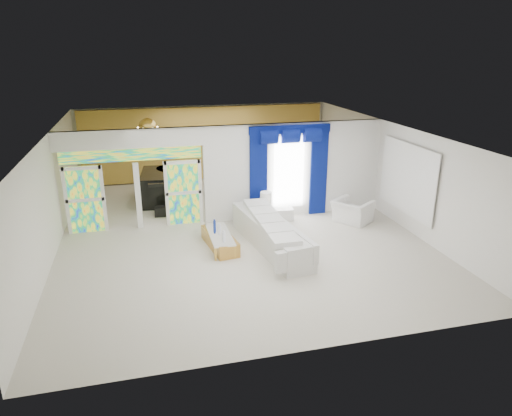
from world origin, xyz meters
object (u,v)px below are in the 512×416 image
object	(u,v)px
coffee_table	(220,241)
grand_piano	(165,186)
white_sofa	(270,234)
armchair	(352,211)
console_table	(275,215)

from	to	relation	value
coffee_table	grand_piano	world-z (taller)	grand_piano
white_sofa	armchair	xyz separation A→B (m)	(3.00, 1.20, -0.01)
armchair	console_table	bearing A→B (deg)	37.96
white_sofa	grand_piano	xyz separation A→B (m)	(-2.52, 4.82, 0.16)
white_sofa	armchair	distance (m)	3.24
coffee_table	console_table	distance (m)	2.61
console_table	armchair	bearing A→B (deg)	-17.13
white_sofa	coffee_table	size ratio (longest dim) A/B	2.22
white_sofa	console_table	world-z (taller)	white_sofa
coffee_table	console_table	xyz separation A→B (m)	(2.05, 1.61, -0.00)
white_sofa	coffee_table	world-z (taller)	white_sofa
grand_piano	white_sofa	bearing A→B (deg)	-56.50
coffee_table	console_table	world-z (taller)	coffee_table
grand_piano	armchair	bearing A→B (deg)	-27.29
console_table	grand_piano	size ratio (longest dim) A/B	0.55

